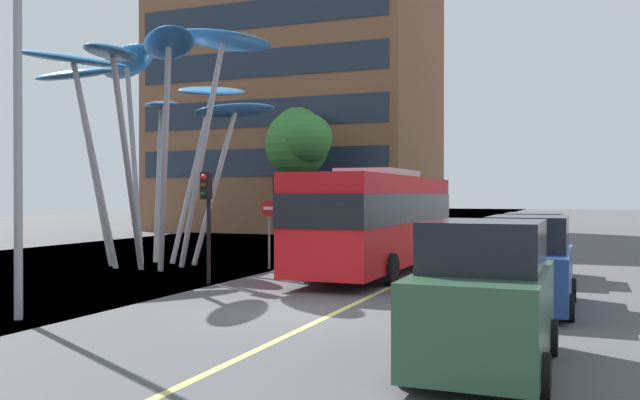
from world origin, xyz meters
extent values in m
cube|color=#4C4C4F|center=(0.00, 0.00, -0.05)|extent=(120.00, 240.00, 0.10)
cube|color=#E0D666|center=(1.07, 0.00, 0.00)|extent=(0.16, 144.00, 0.01)
cube|color=red|center=(-0.27, 8.36, 1.82)|extent=(2.66, 11.26, 2.94)
cube|color=black|center=(-0.27, 8.36, 2.23)|extent=(2.69, 11.37, 0.94)
cube|color=yellow|center=(-0.23, 13.92, 2.99)|extent=(1.42, 0.11, 0.36)
cube|color=#B2B2B7|center=(-0.27, 8.36, 3.41)|extent=(1.97, 3.95, 0.24)
cylinder|color=black|center=(1.05, 11.83, 0.48)|extent=(0.29, 0.96, 0.96)
cylinder|color=black|center=(-1.54, 11.85, 0.48)|extent=(0.29, 0.96, 0.96)
cylinder|color=black|center=(1.00, 5.26, 0.48)|extent=(0.29, 0.96, 0.96)
cylinder|color=black|center=(-1.58, 5.28, 0.48)|extent=(0.29, 0.96, 0.96)
cylinder|color=#9EA0A5|center=(-6.73, 7.43, 4.13)|extent=(1.90, 0.34, 8.30)
ellipsoid|color=#4299E0|center=(-5.88, 7.49, 8.26)|extent=(3.94, 1.95, 1.19)
cylinder|color=#9EA0A5|center=(-6.88, 8.61, 2.96)|extent=(1.59, 1.16, 5.98)
ellipsoid|color=#388EDB|center=(-6.22, 9.05, 5.93)|extent=(3.39, 2.97, 0.80)
cylinder|color=#9EA0A5|center=(-8.24, 9.23, 3.47)|extent=(0.89, 2.24, 7.00)
ellipsoid|color=#4CA3E5|center=(-7.92, 10.23, 6.94)|extent=(2.60, 3.68, 1.06)
cylinder|color=#9EA0A5|center=(-9.85, 9.21, 3.23)|extent=(1.06, 1.82, 6.52)
ellipsoid|color=#4299E0|center=(-10.24, 9.99, 6.47)|extent=(2.62, 3.35, 0.69)
cylinder|color=#9EA0A5|center=(-10.31, 8.20, 4.02)|extent=(1.59, 1.12, 8.07)
ellipsoid|color=#388EDB|center=(-10.97, 8.62, 8.04)|extent=(4.44, 3.66, 1.36)
cylinder|color=#9EA0A5|center=(-10.90, 6.54, 3.61)|extent=(1.52, 0.71, 7.25)
ellipsoid|color=#4299E0|center=(-11.53, 6.32, 7.22)|extent=(3.41, 2.41, 0.93)
cylinder|color=#9EA0A5|center=(-9.97, 5.51, 3.71)|extent=(1.08, 1.56, 7.46)
ellipsoid|color=#4299E0|center=(-10.38, 4.86, 7.42)|extent=(3.37, 4.12, 0.62)
cylinder|color=#9EA0A5|center=(-7.94, 4.71, 3.55)|extent=(1.29, 3.09, 7.18)
ellipsoid|color=#388EDB|center=(-7.42, 3.28, 7.10)|extent=(2.43, 4.03, 0.63)
cylinder|color=#9EA0A5|center=(-7.01, 5.48, 3.84)|extent=(1.32, 1.28, 7.71)
ellipsoid|color=#2D7FD1|center=(-6.50, 4.98, 7.67)|extent=(3.45, 3.41, 0.88)
cylinder|color=black|center=(-4.16, 3.60, 1.67)|extent=(0.12, 0.12, 3.34)
cube|color=black|center=(-4.16, 3.46, 2.94)|extent=(0.28, 0.24, 0.80)
sphere|color=red|center=(-4.16, 3.33, 3.20)|extent=(0.18, 0.18, 0.18)
sphere|color=#3A2707|center=(-4.16, 3.33, 2.94)|extent=(0.18, 0.18, 0.18)
sphere|color=black|center=(-4.16, 3.33, 2.68)|extent=(0.18, 0.18, 0.18)
cylinder|color=black|center=(-3.91, 8.06, 1.67)|extent=(0.12, 0.12, 3.34)
cube|color=black|center=(-3.91, 7.92, 2.94)|extent=(0.28, 0.24, 0.80)
sphere|color=red|center=(-3.91, 7.79, 3.20)|extent=(0.18, 0.18, 0.18)
sphere|color=#3A2707|center=(-3.91, 7.79, 2.94)|extent=(0.18, 0.18, 0.18)
sphere|color=black|center=(-3.91, 7.79, 2.68)|extent=(0.18, 0.18, 0.18)
cylinder|color=black|center=(-4.29, 13.05, 1.65)|extent=(0.12, 0.12, 3.31)
cube|color=black|center=(-4.29, 12.91, 2.91)|extent=(0.28, 0.24, 0.80)
sphere|color=#390706|center=(-4.29, 12.78, 3.17)|extent=(0.18, 0.18, 0.18)
sphere|color=orange|center=(-4.29, 12.78, 2.91)|extent=(0.18, 0.18, 0.18)
sphere|color=black|center=(-4.29, 12.78, 2.65)|extent=(0.18, 0.18, 0.18)
cube|color=#2D5138|center=(4.88, -3.40, 0.85)|extent=(1.84, 4.07, 1.33)
cube|color=black|center=(4.88, -3.40, 1.89)|extent=(1.70, 2.24, 0.76)
cylinder|color=black|center=(5.80, -2.14, 0.30)|extent=(0.20, 0.60, 0.60)
cylinder|color=black|center=(3.96, -2.14, 0.30)|extent=(0.20, 0.60, 0.60)
cylinder|color=black|center=(5.80, -4.66, 0.30)|extent=(0.20, 0.60, 0.60)
cylinder|color=black|center=(3.96, -4.66, 0.30)|extent=(0.20, 0.60, 0.60)
cube|color=navy|center=(5.08, 2.55, 0.78)|extent=(1.88, 4.47, 1.19)
cube|color=black|center=(5.08, 2.55, 1.77)|extent=(1.73, 2.46, 0.80)
cylinder|color=black|center=(6.02, 3.93, 0.30)|extent=(0.20, 0.60, 0.60)
cylinder|color=black|center=(4.14, 3.93, 0.30)|extent=(0.20, 0.60, 0.60)
cylinder|color=black|center=(6.02, 1.16, 0.30)|extent=(0.20, 0.60, 0.60)
cylinder|color=black|center=(4.14, 1.16, 0.30)|extent=(0.20, 0.60, 0.60)
cube|color=gold|center=(4.81, 8.47, 0.77)|extent=(1.82, 4.02, 1.17)
cube|color=black|center=(4.81, 8.47, 1.72)|extent=(1.68, 2.21, 0.74)
cylinder|color=black|center=(5.72, 9.71, 0.30)|extent=(0.20, 0.60, 0.60)
cylinder|color=black|center=(3.90, 9.71, 0.30)|extent=(0.20, 0.60, 0.60)
cylinder|color=black|center=(5.72, 7.22, 0.30)|extent=(0.20, 0.60, 0.60)
cylinder|color=black|center=(3.90, 7.22, 0.30)|extent=(0.20, 0.60, 0.60)
cylinder|color=gray|center=(-4.96, -2.90, 4.16)|extent=(0.18, 0.18, 8.31)
cylinder|color=brown|center=(-10.20, 24.31, 1.90)|extent=(0.47, 0.47, 3.79)
sphere|color=#387A33|center=(-10.59, 24.08, 6.28)|extent=(2.86, 2.86, 2.86)
sphere|color=#387A33|center=(-10.04, 23.85, 5.75)|extent=(3.95, 3.95, 3.95)
sphere|color=#387A33|center=(-10.42, 24.78, 6.61)|extent=(3.09, 3.09, 3.09)
sphere|color=#387A33|center=(-9.05, 23.12, 6.03)|extent=(2.98, 2.98, 2.98)
cylinder|color=#2D3342|center=(-1.55, 5.18, 0.45)|extent=(0.29, 0.29, 0.89)
cylinder|color=#333338|center=(-1.55, 5.18, 1.17)|extent=(0.34, 0.34, 0.56)
sphere|color=tan|center=(-1.55, 5.18, 1.56)|extent=(0.22, 0.22, 0.22)
cylinder|color=gray|center=(-4.28, 7.99, 1.25)|extent=(0.08, 0.08, 2.49)
cylinder|color=red|center=(-4.28, 7.96, 2.19)|extent=(0.60, 0.03, 0.60)
cube|color=white|center=(-4.28, 7.93, 2.19)|extent=(0.40, 0.04, 0.11)
cube|color=brown|center=(-14.42, 34.75, 13.49)|extent=(19.57, 14.86, 26.97)
cube|color=#1E2838|center=(-14.42, 27.30, 4.89)|extent=(18.40, 0.08, 1.89)
cube|color=#1E2838|center=(-14.42, 27.30, 8.26)|extent=(18.40, 0.08, 1.89)
cube|color=#1E2838|center=(-14.42, 27.30, 11.63)|extent=(18.40, 0.08, 1.89)
cube|color=#1E2838|center=(-14.42, 27.30, 15.00)|extent=(18.40, 0.08, 1.89)
camera|label=1|loc=(6.31, -13.95, 2.67)|focal=37.91mm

